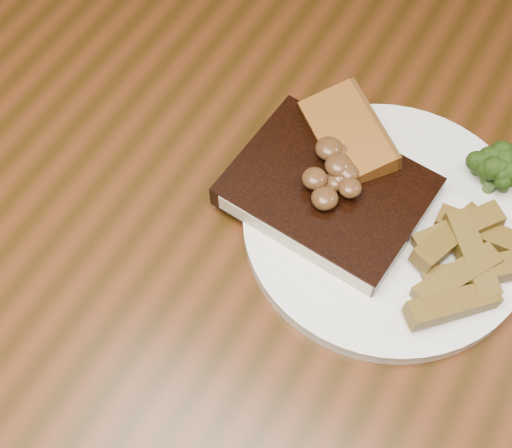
{
  "coord_description": "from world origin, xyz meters",
  "views": [
    {
      "loc": [
        0.14,
        -0.27,
        1.33
      ],
      "look_at": [
        -0.01,
        0.0,
        0.78
      ],
      "focal_mm": 50.0,
      "sensor_mm": 36.0,
      "label": 1
    }
  ],
  "objects": [
    {
      "name": "steak",
      "position": [
        0.03,
        0.07,
        0.77
      ],
      "size": [
        0.18,
        0.14,
        0.03
      ],
      "primitive_type": "cube",
      "rotation": [
        0.0,
        0.0,
        -0.07
      ],
      "color": "black",
      "rests_on": "plate"
    },
    {
      "name": "broccoli_cluster",
      "position": [
        0.15,
        0.15,
        0.78
      ],
      "size": [
        0.06,
        0.06,
        0.04
      ],
      "primitive_type": null,
      "color": "#283D0E",
      "rests_on": "plate"
    },
    {
      "name": "mushroom_pile",
      "position": [
        0.03,
        0.07,
        0.8
      ],
      "size": [
        0.07,
        0.07,
        0.03
      ],
      "primitive_type": null,
      "color": "#512F19",
      "rests_on": "steak"
    },
    {
      "name": "garlic_bread",
      "position": [
        0.02,
        0.12,
        0.77
      ],
      "size": [
        0.11,
        0.1,
        0.02
      ],
      "primitive_type": "cube",
      "rotation": [
        0.0,
        0.0,
        -0.67
      ],
      "color": "#93591A",
      "rests_on": "plate"
    },
    {
      "name": "steak_bone",
      "position": [
        0.03,
        0.01,
        0.77
      ],
      "size": [
        0.16,
        0.03,
        0.02
      ],
      "primitive_type": "cube",
      "rotation": [
        0.0,
        0.0,
        -0.07
      ],
      "color": "beige",
      "rests_on": "plate"
    },
    {
      "name": "potato_wedges",
      "position": [
        0.16,
        0.06,
        0.77
      ],
      "size": [
        0.1,
        0.1,
        0.02
      ],
      "primitive_type": null,
      "color": "brown",
      "rests_on": "plate"
    },
    {
      "name": "chair_far",
      "position": [
        -0.11,
        0.64,
        0.47
      ],
      "size": [
        0.44,
        0.44,
        0.86
      ],
      "rotation": [
        0.0,
        0.0,
        3.22
      ],
      "color": "black",
      "rests_on": "ground"
    },
    {
      "name": "plate",
      "position": [
        0.09,
        0.07,
        0.76
      ],
      "size": [
        0.29,
        0.29,
        0.01
      ],
      "primitive_type": "cylinder",
      "rotation": [
        0.0,
        0.0,
        0.08
      ],
      "color": "white",
      "rests_on": "dining_table"
    },
    {
      "name": "dining_table",
      "position": [
        0.0,
        0.0,
        0.66
      ],
      "size": [
        1.6,
        0.9,
        0.75
      ],
      "color": "#46210E",
      "rests_on": "ground"
    },
    {
      "name": "ground",
      "position": [
        0.0,
        0.0,
        0.0
      ],
      "size": [
        4.5,
        4.5,
        0.0
      ],
      "primitive_type": "plane",
      "color": "#351E0C",
      "rests_on": "ground"
    }
  ]
}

